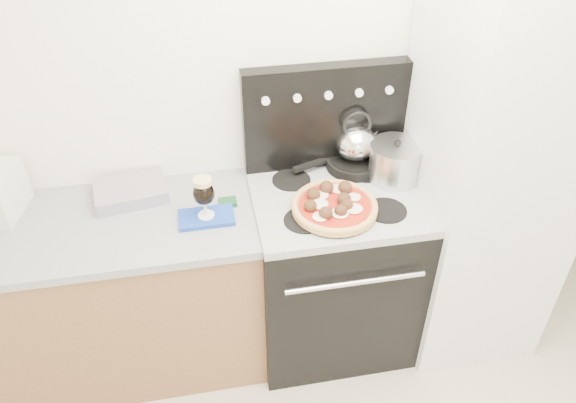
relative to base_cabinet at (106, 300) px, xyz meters
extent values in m
cube|color=white|center=(1.02, 0.30, 0.82)|extent=(3.50, 0.01, 2.50)
cube|color=brown|center=(0.00, 0.00, 0.00)|extent=(1.45, 0.60, 0.86)
cube|color=#96959D|center=(0.00, 0.00, 0.45)|extent=(1.48, 0.63, 0.04)
cube|color=black|center=(1.10, -0.02, 0.01)|extent=(0.76, 0.65, 0.88)
cube|color=#ADADB2|center=(1.10, -0.02, 0.47)|extent=(0.76, 0.65, 0.04)
cube|color=black|center=(1.10, 0.25, 0.74)|extent=(0.76, 0.08, 0.50)
cube|color=silver|center=(1.80, -0.05, 0.52)|extent=(0.64, 0.68, 1.90)
cube|color=silver|center=(0.19, 0.16, 0.50)|extent=(0.34, 0.27, 0.06)
cube|color=#1A3EA9|center=(0.52, -0.06, 0.48)|extent=(0.24, 0.14, 0.02)
cylinder|color=black|center=(1.06, -0.14, 0.50)|extent=(0.44, 0.44, 0.01)
cylinder|color=black|center=(1.24, 0.18, 0.51)|extent=(0.34, 0.34, 0.05)
cylinder|color=silver|center=(1.39, 0.06, 0.58)|extent=(0.27, 0.27, 0.17)
camera|label=1|loc=(0.52, -1.96, 2.00)|focal=35.00mm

